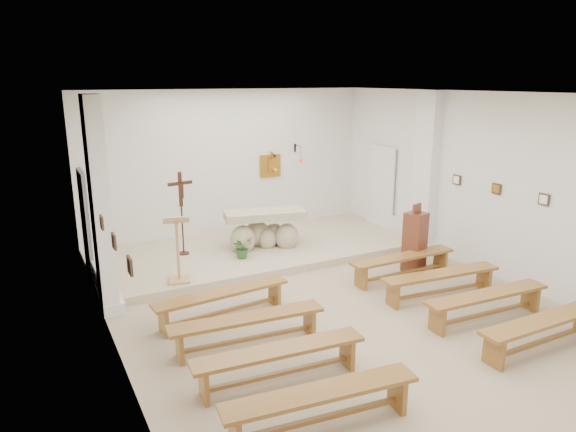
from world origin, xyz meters
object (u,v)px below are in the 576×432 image
bench_left_front (222,298)px  bench_left_second (247,324)px  altar (264,232)px  crucifix_stand (181,207)px  lectern (178,249)px  bench_right_fourth (544,326)px  bench_left_fourth (321,400)px  donation_pedestal (415,241)px  bench_right_second (441,279)px  bench_right_front (403,261)px  bench_left_third (279,357)px  bench_right_third (487,300)px

bench_left_front → bench_left_second: same height
altar → crucifix_stand: bearing=-178.4°
lectern → bench_right_fourth: lectern is taller
bench_left_fourth → bench_right_fourth: size_ratio=1.01×
donation_pedestal → bench_right_second: donation_pedestal is taller
altar → bench_right_front: altar is taller
crucifix_stand → bench_left_second: crucifix_stand is taller
bench_left_second → bench_left_third: bearing=-84.6°
lectern → bench_left_third: size_ratio=0.56×
altar → lectern: (-2.22, -1.10, 0.28)m
donation_pedestal → bench_right_third: (-0.50, -2.26, -0.25)m
lectern → bench_right_second: size_ratio=0.56×
altar → bench_right_front: (1.70, -2.60, -0.14)m
crucifix_stand → donation_pedestal: crucifix_stand is taller
bench_left_third → bench_right_fourth: same height
altar → donation_pedestal: size_ratio=1.34×
altar → bench_right_third: (1.70, -4.61, -0.14)m
bench_left_second → bench_right_third: 3.79m
bench_right_fourth → bench_left_third: bearing=165.0°
bench_right_second → bench_right_fourth: (0.00, -2.01, 0.00)m
crucifix_stand → bench_left_fourth: 6.02m
bench_left_second → bench_right_third: bearing=-10.0°
bench_right_second → altar: bearing=121.1°
bench_right_second → bench_left_fourth: size_ratio=1.00×
bench_right_third → bench_right_fourth: size_ratio=1.01×
donation_pedestal → bench_left_fourth: size_ratio=0.61×
bench_right_front → bench_right_fourth: 3.01m
donation_pedestal → bench_left_third: (-4.15, -2.26, -0.25)m
bench_right_fourth → bench_right_front: bearing=90.4°
bench_left_fourth → bench_right_fourth: same height
lectern → bench_right_fourth: 5.99m
bench_left_front → bench_right_front: (3.66, -0.00, 0.00)m
bench_left_front → bench_right_fourth: bearing=-44.3°
altar → crucifix_stand: crucifix_stand is taller
lectern → crucifix_stand: bearing=84.4°
bench_right_front → bench_left_fourth: same height
crucifix_stand → bench_right_third: size_ratio=0.77×
lectern → bench_left_second: bearing=-70.0°
lectern → bench_left_fourth: bearing=-72.6°
bench_left_third → bench_left_fourth: 1.00m
bench_left_second → bench_right_fourth: (3.66, -2.01, 0.00)m
lectern → crucifix_stand: (0.52, 1.45, 0.39)m
bench_left_fourth → lectern: bearing=100.0°
bench_left_front → bench_right_second: size_ratio=1.00×
bench_right_second → lectern: bearing=153.2°
bench_right_second → bench_left_third: same height
bench_left_front → bench_left_third: (-0.00, -2.01, 0.00)m
bench_left_third → bench_right_third: size_ratio=1.00×
bench_left_third → bench_right_third: (3.66, 0.00, 0.00)m
lectern → bench_left_fourth: lectern is taller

